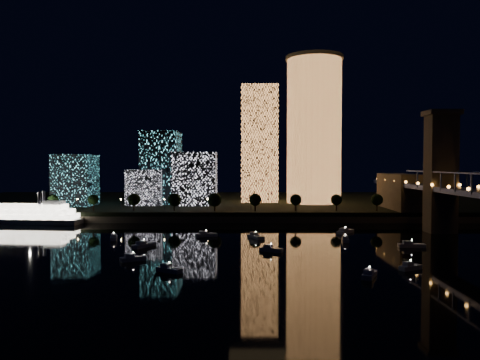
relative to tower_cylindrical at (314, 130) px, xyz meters
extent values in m
plane|color=black|center=(-26.20, -136.74, -48.42)|extent=(520.00, 520.00, 0.00)
cube|color=black|center=(-26.20, 23.26, -45.92)|extent=(420.00, 160.00, 5.00)
cube|color=#6B5E4C|center=(-26.20, -54.74, -46.92)|extent=(420.00, 6.00, 3.00)
cylinder|color=#FF9E51|center=(0.00, 0.00, -1.13)|extent=(32.00, 32.00, 84.59)
cylinder|color=#6B5E4C|center=(0.00, 0.00, 42.17)|extent=(34.00, 34.00, 2.00)
cube|color=#FF9E51|center=(-32.23, 9.82, -8.07)|extent=(22.22, 22.22, 70.69)
cube|color=silver|center=(-69.50, -13.35, -28.51)|extent=(24.23, 20.50, 29.82)
cube|color=#5DEDFF|center=(-90.18, -4.27, -22.48)|extent=(20.94, 27.22, 41.88)
cube|color=silver|center=(-97.41, -13.97, -33.46)|extent=(19.91, 18.10, 19.91)
cube|color=#5DEDFF|center=(-135.62, -18.85, -29.23)|extent=(20.27, 22.30, 28.38)
cube|color=#6B5E4C|center=(38.80, -86.74, -24.42)|extent=(11.00, 9.00, 48.00)
cube|color=#6B5E4C|center=(38.80, -86.74, 0.58)|extent=(13.00, 11.00, 2.00)
cube|color=#6B5E4C|center=(38.80, -36.74, -36.92)|extent=(12.00, 40.00, 23.00)
cube|color=navy|center=(33.80, -124.74, -26.92)|extent=(0.50, 0.50, 7.00)
cube|color=navy|center=(33.80, -100.74, -26.92)|extent=(0.50, 0.50, 7.00)
cube|color=navy|center=(33.80, -76.74, -26.92)|extent=(0.50, 0.50, 7.00)
sphere|color=#FF9A38|center=(33.30, -91.74, -28.62)|extent=(1.20, 1.20, 1.20)
sphere|color=#FF9A38|center=(33.30, -46.74, -28.62)|extent=(1.20, 1.20, 1.20)
cube|color=silver|center=(-142.98, -59.79, -47.19)|extent=(50.09, 15.68, 2.46)
cube|color=white|center=(-142.98, -59.79, -44.83)|extent=(45.91, 14.29, 2.26)
cube|color=white|center=(-142.98, -59.79, -42.57)|extent=(41.73, 12.89, 2.26)
cube|color=white|center=(-142.98, -59.79, -40.31)|extent=(35.50, 11.32, 2.26)
cube|color=silver|center=(-130.71, -60.90, -38.36)|extent=(8.73, 6.87, 1.85)
cylinder|color=black|center=(-137.03, -62.39, -36.10)|extent=(1.44, 1.44, 6.16)
cylinder|color=black|center=(-136.66, -58.30, -36.10)|extent=(1.44, 1.44, 6.16)
cube|color=silver|center=(-0.59, -88.97, -47.82)|extent=(8.46, 9.20, 1.20)
cube|color=silver|center=(-1.52, -90.06, -46.72)|extent=(4.03, 4.13, 1.00)
sphere|color=white|center=(-0.59, -88.97, -45.82)|extent=(0.36, 0.36, 0.36)
cube|color=silver|center=(-37.46, -102.73, -47.82)|extent=(6.58, 8.67, 1.20)
cube|color=silver|center=(-38.10, -101.63, -46.72)|extent=(3.39, 3.66, 1.00)
sphere|color=white|center=(-37.46, -102.73, -45.82)|extent=(0.36, 0.36, 0.36)
cube|color=silver|center=(-90.50, -105.83, -47.82)|extent=(3.85, 7.54, 1.20)
cube|color=silver|center=(-90.25, -106.88, -46.72)|extent=(2.39, 2.87, 1.00)
sphere|color=white|center=(-90.50, -105.83, -45.82)|extent=(0.36, 0.36, 0.36)
cube|color=silver|center=(-33.35, -129.25, -47.82)|extent=(7.68, 5.32, 1.20)
cube|color=silver|center=(-34.35, -128.77, -46.72)|extent=(3.16, 2.85, 1.00)
sphere|color=white|center=(-33.35, -129.25, -45.82)|extent=(0.36, 0.36, 0.36)
cube|color=silver|center=(-75.90, -121.31, -47.82)|extent=(7.20, 8.86, 1.20)
cube|color=silver|center=(-76.63, -122.41, -46.72)|extent=(3.60, 3.82, 1.00)
sphere|color=white|center=(-75.90, -121.31, -45.82)|extent=(0.36, 0.36, 0.36)
cube|color=silver|center=(2.28, -154.78, -47.82)|extent=(7.01, 5.30, 1.20)
cube|color=silver|center=(1.39, -155.29, -46.72)|extent=(2.96, 2.73, 1.00)
sphere|color=white|center=(2.28, -154.78, -45.82)|extent=(0.36, 0.36, 0.36)
cube|color=silver|center=(-10.93, -163.04, -47.82)|extent=(5.68, 8.16, 1.20)
cube|color=silver|center=(-11.44, -164.10, -46.72)|extent=(3.03, 3.36, 1.00)
sphere|color=white|center=(-10.93, -163.04, -45.82)|extent=(0.36, 0.36, 0.36)
cube|color=silver|center=(14.71, -121.27, -47.82)|extent=(9.02, 3.57, 1.20)
cube|color=silver|center=(13.40, -121.15, -46.72)|extent=(3.27, 2.55, 1.00)
sphere|color=white|center=(14.71, -121.27, -45.82)|extent=(0.36, 0.36, 0.36)
cube|color=silver|center=(-5.15, -109.51, -47.82)|extent=(3.39, 7.43, 1.20)
cube|color=silver|center=(-5.32, -110.57, -46.72)|extent=(2.23, 2.77, 1.00)
sphere|color=white|center=(-5.15, -109.51, -45.82)|extent=(0.36, 0.36, 0.36)
cube|color=silver|center=(-74.32, -143.82, -47.82)|extent=(7.61, 5.59, 1.20)
cube|color=silver|center=(-75.29, -144.35, -46.72)|extent=(3.18, 2.92, 1.00)
sphere|color=white|center=(-74.32, -143.82, -45.82)|extent=(0.36, 0.36, 0.36)
cube|color=silver|center=(-56.54, -98.57, -47.82)|extent=(8.74, 5.12, 1.20)
cube|color=silver|center=(-57.72, -98.96, -46.72)|extent=(3.44, 2.96, 1.00)
sphere|color=white|center=(-56.54, -98.57, -45.82)|extent=(0.36, 0.36, 0.36)
cube|color=silver|center=(-61.58, -158.00, -47.82)|extent=(7.34, 5.65, 1.20)
cube|color=silver|center=(-62.51, -157.45, -46.72)|extent=(3.11, 2.89, 1.00)
sphere|color=white|center=(-61.58, -158.00, -45.82)|extent=(0.36, 0.36, 0.36)
cylinder|color=black|center=(-136.20, -48.74, -41.42)|extent=(0.70, 0.70, 4.00)
sphere|color=black|center=(-136.20, -48.74, -37.92)|extent=(5.47, 5.47, 5.47)
cylinder|color=black|center=(-116.20, -48.74, -41.42)|extent=(0.70, 0.70, 4.00)
sphere|color=black|center=(-116.20, -48.74, -37.92)|extent=(5.22, 5.22, 5.22)
cylinder|color=black|center=(-96.20, -48.74, -41.42)|extent=(0.70, 0.70, 4.00)
sphere|color=black|center=(-96.20, -48.74, -37.92)|extent=(6.04, 6.04, 6.04)
cylinder|color=black|center=(-76.20, -48.74, -41.42)|extent=(0.70, 0.70, 4.00)
sphere|color=black|center=(-76.20, -48.74, -37.92)|extent=(6.43, 6.43, 6.43)
cylinder|color=black|center=(-56.20, -48.74, -41.42)|extent=(0.70, 0.70, 4.00)
sphere|color=black|center=(-56.20, -48.74, -37.92)|extent=(6.75, 6.75, 6.75)
cylinder|color=black|center=(-36.20, -48.74, -41.42)|extent=(0.70, 0.70, 4.00)
sphere|color=black|center=(-36.20, -48.74, -37.92)|extent=(6.11, 6.11, 6.11)
cylinder|color=black|center=(-16.20, -48.74, -41.42)|extent=(0.70, 0.70, 4.00)
sphere|color=black|center=(-16.20, -48.74, -37.92)|extent=(5.72, 5.72, 5.72)
cylinder|color=black|center=(3.80, -48.74, -41.42)|extent=(0.70, 0.70, 4.00)
sphere|color=black|center=(3.80, -48.74, -37.92)|extent=(5.52, 5.52, 5.52)
cylinder|color=black|center=(23.80, -48.74, -41.42)|extent=(0.70, 0.70, 4.00)
sphere|color=black|center=(23.80, -48.74, -37.92)|extent=(5.72, 5.72, 5.72)
cylinder|color=black|center=(-126.20, -42.74, -40.92)|extent=(0.24, 0.24, 5.00)
sphere|color=#FFCC7F|center=(-126.20, -42.74, -38.12)|extent=(0.70, 0.70, 0.70)
cylinder|color=black|center=(-104.20, -42.74, -40.92)|extent=(0.24, 0.24, 5.00)
sphere|color=#FFCC7F|center=(-104.20, -42.74, -38.12)|extent=(0.70, 0.70, 0.70)
cylinder|color=black|center=(-82.20, -42.74, -40.92)|extent=(0.24, 0.24, 5.00)
sphere|color=#FFCC7F|center=(-82.20, -42.74, -38.12)|extent=(0.70, 0.70, 0.70)
cylinder|color=black|center=(-60.20, -42.74, -40.92)|extent=(0.24, 0.24, 5.00)
sphere|color=#FFCC7F|center=(-60.20, -42.74, -38.12)|extent=(0.70, 0.70, 0.70)
cylinder|color=black|center=(-38.20, -42.74, -40.92)|extent=(0.24, 0.24, 5.00)
sphere|color=#FFCC7F|center=(-38.20, -42.74, -38.12)|extent=(0.70, 0.70, 0.70)
cylinder|color=black|center=(-16.20, -42.74, -40.92)|extent=(0.24, 0.24, 5.00)
sphere|color=#FFCC7F|center=(-16.20, -42.74, -38.12)|extent=(0.70, 0.70, 0.70)
cylinder|color=black|center=(5.80, -42.74, -40.92)|extent=(0.24, 0.24, 5.00)
sphere|color=#FFCC7F|center=(5.80, -42.74, -38.12)|extent=(0.70, 0.70, 0.70)
camera|label=1|loc=(-42.60, -278.58, -20.16)|focal=35.00mm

